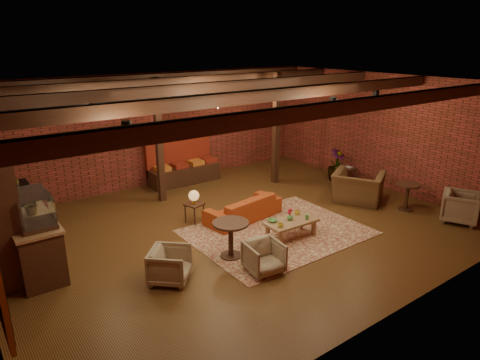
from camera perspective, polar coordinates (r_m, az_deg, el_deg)
floor at (r=9.77m, az=-0.26°, el=-6.40°), size 10.00×10.00×0.00m
ceiling at (r=8.91m, az=-0.29°, el=12.63°), size 10.00×8.00×0.02m
wall_back at (r=12.58m, az=-11.08°, el=6.61°), size 10.00×0.02×3.20m
wall_front at (r=6.58m, az=20.67°, el=-5.12°), size 10.00×0.02×3.20m
wall_right at (r=12.72m, az=18.42°, el=6.14°), size 0.02×8.00×3.20m
ceiling_beams at (r=8.93m, az=-0.29°, el=11.87°), size 9.80×6.40×0.22m
ceiling_pipe at (r=10.28m, az=-5.62°, el=11.35°), size 9.60×0.12×0.12m
post_left at (r=11.10m, az=-10.75°, el=5.07°), size 0.16×0.16×3.20m
post_right at (r=12.43m, az=4.83°, el=6.75°), size 0.16×0.16×3.20m
service_counter at (r=8.89m, az=-26.46°, el=-5.39°), size 0.80×2.50×1.60m
plant_counter at (r=8.95m, az=-26.45°, el=-2.36°), size 0.35×0.39×0.30m
banquette at (r=12.72m, az=-7.47°, el=1.81°), size 2.10×0.70×1.00m
service_sign at (r=11.93m, az=-6.77°, el=9.86°), size 0.86×0.06×0.30m
ceiling_spotlights at (r=8.95m, az=-0.28°, el=10.47°), size 6.40×4.40×0.28m
rug at (r=9.59m, az=4.97°, el=-6.92°), size 3.73×2.86×0.01m
sofa at (r=10.13m, az=0.45°, el=-3.72°), size 2.02×1.01×0.56m
coffee_table at (r=9.24m, az=6.75°, el=-5.64°), size 1.16×0.60×0.64m
side_table_lamp at (r=9.91m, az=-6.16°, el=-2.41°), size 0.46×0.46×0.78m
round_table_left at (r=8.34m, az=-1.23°, el=-7.14°), size 0.71×0.71×0.74m
armchair_a at (r=7.73m, az=-9.34°, el=-10.94°), size 0.91×0.91×0.68m
armchair_b at (r=7.92m, az=3.22°, el=-10.06°), size 0.70×0.66×0.65m
armchair_right at (r=11.52m, az=15.51°, el=-0.29°), size 1.29×1.46×1.07m
side_table_book at (r=12.81m, az=14.01°, el=1.42°), size 0.50×0.50×0.53m
round_table_right at (r=11.39m, az=21.43°, el=-1.54°), size 0.59×0.59×0.69m
armchair_far at (r=11.20m, az=27.33°, el=-3.05°), size 1.00×0.98×0.79m
plant_tall at (r=12.90m, az=13.08°, el=6.10°), size 1.97×1.97×2.91m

